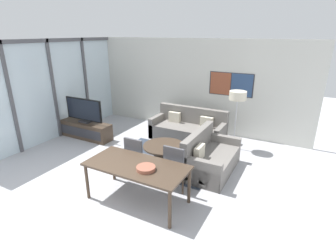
{
  "coord_description": "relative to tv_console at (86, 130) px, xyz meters",
  "views": [
    {
      "loc": [
        3.21,
        -2.46,
        2.97
      ],
      "look_at": [
        0.58,
        2.48,
        0.95
      ],
      "focal_mm": 28.0,
      "sensor_mm": 36.0,
      "label": 1
    }
  ],
  "objects": [
    {
      "name": "ground_plane",
      "position": [
        2.32,
        -2.78,
        -0.24
      ],
      "size": [
        24.0,
        24.0,
        0.0
      ],
      "primitive_type": "plane",
      "color": "#B2B2B7"
    },
    {
      "name": "wall_back",
      "position": [
        2.35,
        2.22,
        1.16
      ],
      "size": [
        7.29,
        0.09,
        2.8
      ],
      "color": "silver",
      "rests_on": "ground_plane"
    },
    {
      "name": "window_wall_left",
      "position": [
        -0.82,
        -0.28,
        1.29
      ],
      "size": [
        0.07,
        5.01,
        2.8
      ],
      "color": "silver",
      "rests_on": "ground_plane"
    },
    {
      "name": "area_rug",
      "position": [
        2.72,
        -0.15,
        -0.24
      ],
      "size": [
        2.54,
        1.75,
        0.01
      ],
      "color": "#333D4C",
      "rests_on": "ground_plane"
    },
    {
      "name": "tv_console",
      "position": [
        0.0,
        0.0,
        0.0
      ],
      "size": [
        1.66,
        0.46,
        0.48
      ],
      "color": "#423326",
      "rests_on": "ground_plane"
    },
    {
      "name": "television",
      "position": [
        0.0,
        0.0,
        0.6
      ],
      "size": [
        1.29,
        0.2,
        0.71
      ],
      "color": "#2D2D33",
      "rests_on": "tv_console"
    },
    {
      "name": "sofa_main",
      "position": [
        2.72,
        1.34,
        0.05
      ],
      "size": [
        2.11,
        0.88,
        0.9
      ],
      "color": "slate",
      "rests_on": "ground_plane"
    },
    {
      "name": "sofa_side",
      "position": [
        3.85,
        -0.15,
        0.04
      ],
      "size": [
        0.88,
        1.6,
        0.9
      ],
      "rotation": [
        0.0,
        0.0,
        1.57
      ],
      "color": "slate",
      "rests_on": "ground_plane"
    },
    {
      "name": "coffee_table",
      "position": [
        2.72,
        -0.15,
        0.04
      ],
      "size": [
        1.03,
        1.03,
        0.37
      ],
      "color": "#423326",
      "rests_on": "ground_plane"
    },
    {
      "name": "dining_table",
      "position": [
        3.09,
        -1.85,
        0.43
      ],
      "size": [
        1.85,
        0.88,
        0.74
      ],
      "color": "#423326",
      "rests_on": "ground_plane"
    },
    {
      "name": "dining_chair_left",
      "position": [
        2.63,
        -1.18,
        0.28
      ],
      "size": [
        0.46,
        0.46,
        0.95
      ],
      "color": "#4C4C51",
      "rests_on": "ground_plane"
    },
    {
      "name": "dining_chair_centre",
      "position": [
        3.54,
        -1.16,
        0.28
      ],
      "size": [
        0.46,
        0.46,
        0.95
      ],
      "color": "#4C4C51",
      "rests_on": "ground_plane"
    },
    {
      "name": "fruit_bowl",
      "position": [
        3.34,
        -1.93,
        0.54
      ],
      "size": [
        0.33,
        0.33,
        0.06
      ],
      "color": "#995642",
      "rests_on": "dining_table"
    },
    {
      "name": "floor_lamp",
      "position": [
        4.05,
        1.31,
        1.13
      ],
      "size": [
        0.43,
        0.43,
        1.56
      ],
      "color": "#2D2D33",
      "rests_on": "ground_plane"
    }
  ]
}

